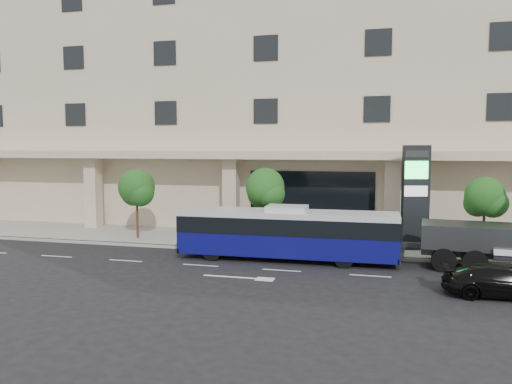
% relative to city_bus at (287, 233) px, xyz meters
% --- Properties ---
extents(ground, '(120.00, 120.00, 0.00)m').
position_rel_city_bus_xyz_m(ground, '(0.18, -0.61, -1.41)').
color(ground, black).
rests_on(ground, ground).
extents(sidewalk, '(120.00, 6.00, 0.15)m').
position_rel_city_bus_xyz_m(sidewalk, '(0.18, 4.39, -1.34)').
color(sidewalk, gray).
rests_on(sidewalk, ground).
extents(curb, '(120.00, 0.30, 0.15)m').
position_rel_city_bus_xyz_m(curb, '(0.18, 1.39, -1.34)').
color(curb, gray).
rests_on(curb, ground).
extents(convention_center, '(60.00, 17.60, 20.00)m').
position_rel_city_bus_xyz_m(convention_center, '(0.18, 14.81, 8.56)').
color(convention_center, '#BDAD8D').
rests_on(convention_center, ground).
extents(tree_left, '(2.27, 2.20, 4.22)m').
position_rel_city_bus_xyz_m(tree_left, '(-9.80, 2.98, 1.70)').
color(tree_left, '#422B19').
rests_on(tree_left, sidewalk).
extents(tree_mid, '(2.28, 2.20, 4.38)m').
position_rel_city_bus_xyz_m(tree_mid, '(-1.80, 2.98, 1.85)').
color(tree_mid, '#422B19').
rests_on(tree_mid, sidewalk).
extents(tree_right, '(2.10, 2.00, 4.04)m').
position_rel_city_bus_xyz_m(tree_right, '(9.70, 2.98, 1.63)').
color(tree_right, '#422B19').
rests_on(tree_right, sidewalk).
extents(city_bus, '(10.98, 2.49, 2.77)m').
position_rel_city_bus_xyz_m(city_bus, '(0.00, 0.00, 0.00)').
color(city_bus, black).
rests_on(city_bus, ground).
extents(black_sedan, '(4.26, 1.87, 1.22)m').
position_rel_city_bus_xyz_m(black_sedan, '(9.04, -4.05, -0.80)').
color(black_sedan, black).
rests_on(black_sedan, ground).
extents(signage_pylon, '(1.48, 0.84, 5.65)m').
position_rel_city_bus_xyz_m(signage_pylon, '(6.35, 3.65, 1.61)').
color(signage_pylon, black).
rests_on(signage_pylon, sidewalk).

